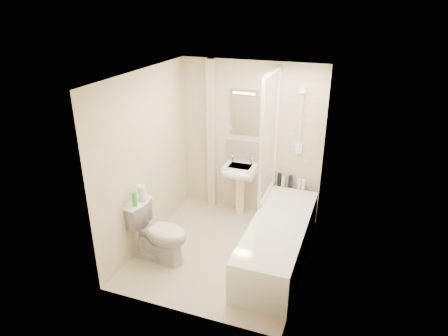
% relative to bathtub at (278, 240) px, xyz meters
% --- Properties ---
extents(floor, '(2.50, 2.50, 0.00)m').
position_rel_bathtub_xyz_m(floor, '(-0.75, -0.08, -0.29)').
color(floor, beige).
rests_on(floor, ground).
extents(wall_back, '(2.20, 0.02, 2.40)m').
position_rel_bathtub_xyz_m(wall_back, '(-0.75, 1.17, 0.91)').
color(wall_back, beige).
rests_on(wall_back, ground).
extents(wall_left, '(0.02, 2.50, 2.40)m').
position_rel_bathtub_xyz_m(wall_left, '(-1.85, -0.08, 0.91)').
color(wall_left, beige).
rests_on(wall_left, ground).
extents(wall_right, '(0.02, 2.50, 2.40)m').
position_rel_bathtub_xyz_m(wall_right, '(0.35, -0.08, 0.91)').
color(wall_right, beige).
rests_on(wall_right, ground).
extents(ceiling, '(2.20, 2.50, 0.02)m').
position_rel_bathtub_xyz_m(ceiling, '(-0.75, -0.08, 2.11)').
color(ceiling, white).
rests_on(ceiling, wall_back).
extents(tile_back, '(0.70, 0.01, 1.75)m').
position_rel_bathtub_xyz_m(tile_back, '(0.00, 1.16, 1.14)').
color(tile_back, beige).
rests_on(tile_back, wall_back).
extents(tile_right, '(0.01, 2.10, 1.75)m').
position_rel_bathtub_xyz_m(tile_right, '(0.34, 0.00, 1.14)').
color(tile_right, beige).
rests_on(tile_right, wall_right).
extents(pipe_boxing, '(0.12, 0.12, 2.40)m').
position_rel_bathtub_xyz_m(pipe_boxing, '(-1.37, 1.11, 0.91)').
color(pipe_boxing, beige).
rests_on(pipe_boxing, ground).
extents(splashback, '(0.60, 0.02, 0.30)m').
position_rel_bathtub_xyz_m(splashback, '(-0.85, 1.16, 0.74)').
color(splashback, beige).
rests_on(splashback, wall_back).
extents(mirror, '(0.46, 0.01, 0.60)m').
position_rel_bathtub_xyz_m(mirror, '(-0.85, 1.16, 1.29)').
color(mirror, white).
rests_on(mirror, wall_back).
extents(strip_light, '(0.42, 0.07, 0.07)m').
position_rel_bathtub_xyz_m(strip_light, '(-0.85, 1.14, 1.66)').
color(strip_light, silver).
rests_on(strip_light, wall_back).
extents(bathtub, '(0.70, 2.10, 0.55)m').
position_rel_bathtub_xyz_m(bathtub, '(0.00, 0.00, 0.00)').
color(bathtub, white).
rests_on(bathtub, ground).
extents(shower_screen, '(0.04, 0.92, 1.80)m').
position_rel_bathtub_xyz_m(shower_screen, '(-0.35, 0.72, 1.16)').
color(shower_screen, white).
rests_on(shower_screen, bathtub).
extents(shower_fixture, '(0.10, 0.16, 0.99)m').
position_rel_bathtub_xyz_m(shower_fixture, '(-0.00, 1.12, 1.26)').
color(shower_fixture, white).
rests_on(shower_fixture, wall_back).
extents(pedestal_sink, '(0.49, 0.46, 0.95)m').
position_rel_bathtub_xyz_m(pedestal_sink, '(-0.85, 0.94, 0.38)').
color(pedestal_sink, white).
rests_on(pedestal_sink, ground).
extents(bottle_black_a, '(0.06, 0.06, 0.20)m').
position_rel_bathtub_xyz_m(bottle_black_a, '(-0.25, 1.08, 0.36)').
color(bottle_black_a, black).
rests_on(bottle_black_a, bathtub).
extents(bottle_white_a, '(0.05, 0.05, 0.16)m').
position_rel_bathtub_xyz_m(bottle_white_a, '(-0.19, 1.08, 0.34)').
color(bottle_white_a, white).
rests_on(bottle_white_a, bathtub).
extents(bottle_black_b, '(0.06, 0.06, 0.19)m').
position_rel_bathtub_xyz_m(bottle_black_b, '(-0.08, 1.08, 0.35)').
color(bottle_black_b, black).
rests_on(bottle_black_b, bathtub).
extents(bottle_blue, '(0.05, 0.05, 0.13)m').
position_rel_bathtub_xyz_m(bottle_blue, '(-0.07, 1.08, 0.33)').
color(bottle_blue, navy).
rests_on(bottle_blue, bathtub).
extents(bottle_cream, '(0.06, 0.06, 0.16)m').
position_rel_bathtub_xyz_m(bottle_cream, '(0.05, 1.08, 0.34)').
color(bottle_cream, beige).
rests_on(bottle_cream, bathtub).
extents(bottle_white_b, '(0.05, 0.05, 0.16)m').
position_rel_bathtub_xyz_m(bottle_white_b, '(0.12, 1.08, 0.34)').
color(bottle_white_b, white).
rests_on(bottle_white_b, bathtub).
extents(toilet, '(0.57, 0.86, 0.80)m').
position_rel_bathtub_xyz_m(toilet, '(-1.47, -0.52, 0.11)').
color(toilet, white).
rests_on(toilet, ground).
extents(toilet_roll_lower, '(0.11, 0.11, 0.10)m').
position_rel_bathtub_xyz_m(toilet_roll_lower, '(-1.71, -0.45, 0.56)').
color(toilet_roll_lower, white).
rests_on(toilet_roll_lower, toilet).
extents(toilet_roll_upper, '(0.11, 0.11, 0.10)m').
position_rel_bathtub_xyz_m(toilet_roll_upper, '(-1.72, -0.46, 0.66)').
color(toilet_roll_upper, white).
rests_on(toilet_roll_upper, toilet_roll_lower).
extents(green_bottle, '(0.06, 0.06, 0.19)m').
position_rel_bathtub_xyz_m(green_bottle, '(-1.72, -0.63, 0.61)').
color(green_bottle, green).
rests_on(green_bottle, toilet).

